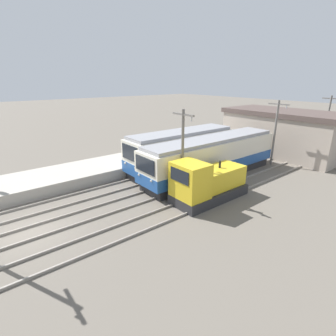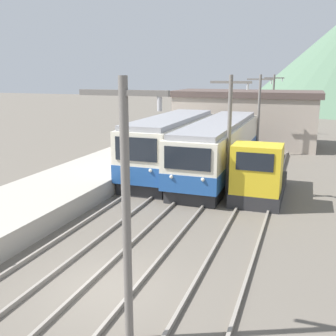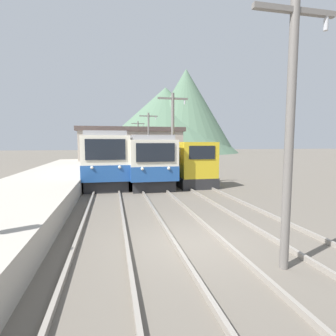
% 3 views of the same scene
% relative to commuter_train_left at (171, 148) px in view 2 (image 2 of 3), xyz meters
% --- Properties ---
extents(ground_plane, '(200.00, 200.00, 0.00)m').
position_rel_commuter_train_left_xyz_m(ground_plane, '(2.60, -13.46, -1.70)').
color(ground_plane, '#665E54').
extents(track_left, '(1.54, 60.00, 0.14)m').
position_rel_commuter_train_left_xyz_m(track_left, '(-0.00, -13.46, -1.63)').
color(track_left, gray).
rests_on(track_left, ground).
extents(track_center, '(1.54, 60.00, 0.14)m').
position_rel_commuter_train_left_xyz_m(track_center, '(2.80, -13.46, -1.63)').
color(track_center, gray).
rests_on(track_center, ground).
extents(track_right, '(1.54, 60.00, 0.14)m').
position_rel_commuter_train_left_xyz_m(track_right, '(5.80, -13.46, -1.63)').
color(track_right, gray).
rests_on(track_right, ground).
extents(commuter_train_left, '(2.84, 10.85, 3.66)m').
position_rel_commuter_train_left_xyz_m(commuter_train_left, '(0.00, 0.00, 0.00)').
color(commuter_train_left, '#28282B').
rests_on(commuter_train_left, ground).
extents(commuter_train_center, '(2.84, 13.72, 3.41)m').
position_rel_commuter_train_left_xyz_m(commuter_train_center, '(2.80, 0.95, -0.11)').
color(commuter_train_center, '#28282B').
rests_on(commuter_train_center, ground).
extents(shunting_locomotive, '(2.40, 5.68, 3.00)m').
position_rel_commuter_train_left_xyz_m(shunting_locomotive, '(5.80, -2.78, -0.50)').
color(shunting_locomotive, '#28282B').
rests_on(shunting_locomotive, ground).
extents(catenary_mast_near, '(2.00, 0.20, 6.17)m').
position_rel_commuter_train_left_xyz_m(catenary_mast_near, '(4.31, -15.40, 1.69)').
color(catenary_mast_near, slate).
rests_on(catenary_mast_near, ground).
extents(catenary_mast_mid, '(2.00, 0.20, 6.17)m').
position_rel_commuter_train_left_xyz_m(catenary_mast_mid, '(4.31, -3.74, 1.69)').
color(catenary_mast_mid, slate).
rests_on(catenary_mast_mid, ground).
extents(catenary_mast_far, '(2.00, 0.20, 6.17)m').
position_rel_commuter_train_left_xyz_m(catenary_mast_far, '(4.31, 7.92, 1.69)').
color(catenary_mast_far, slate).
rests_on(catenary_mast_far, ground).
extents(catenary_mast_distant, '(2.00, 0.20, 6.17)m').
position_rel_commuter_train_left_xyz_m(catenary_mast_distant, '(4.31, 19.57, 1.69)').
color(catenary_mast_distant, slate).
rests_on(catenary_mast_distant, ground).
extents(station_building, '(12.60, 6.30, 4.78)m').
position_rel_commuter_train_left_xyz_m(station_building, '(2.68, 12.54, 0.71)').
color(station_building, '#AD9E8E').
rests_on(station_building, ground).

